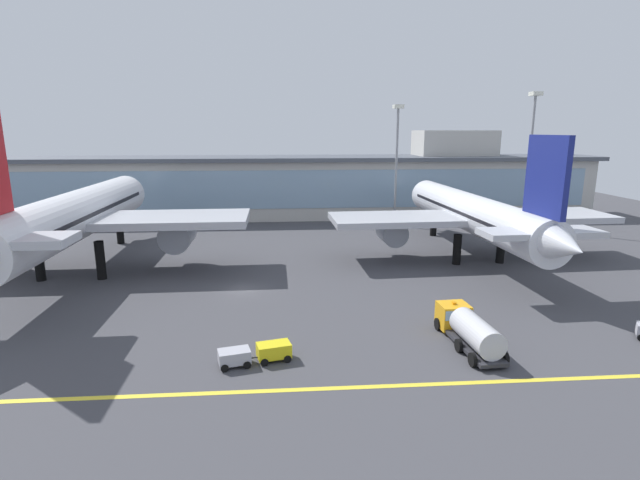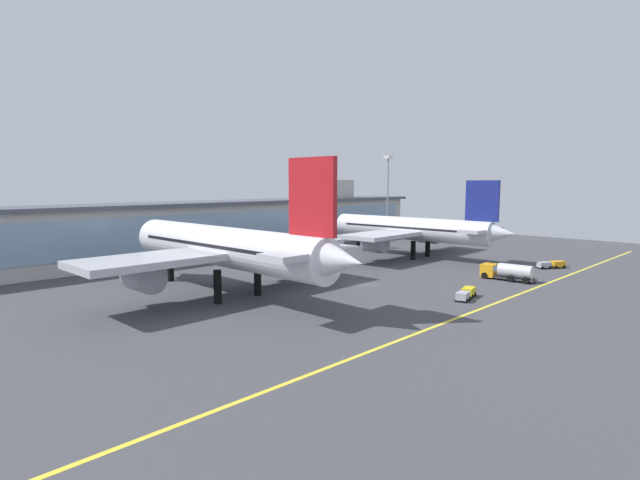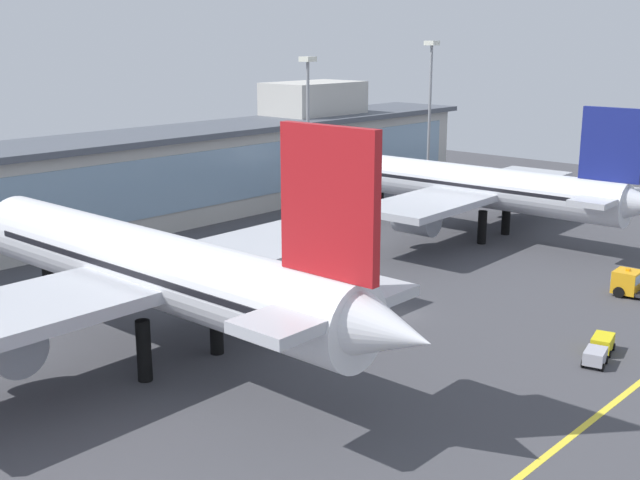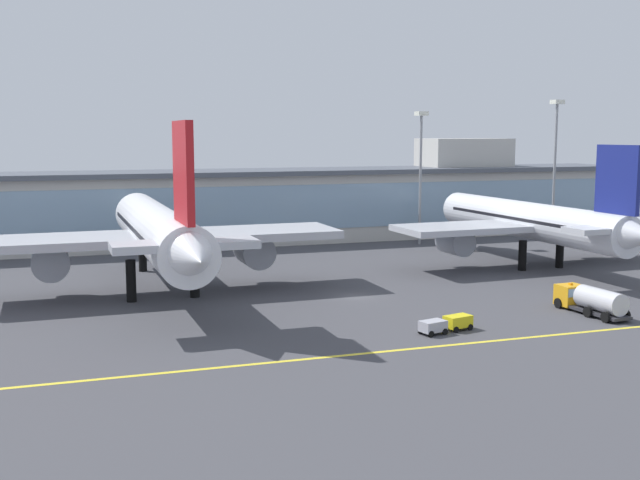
{
  "view_description": "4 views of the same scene",
  "coord_description": "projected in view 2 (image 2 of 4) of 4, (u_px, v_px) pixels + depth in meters",
  "views": [
    {
      "loc": [
        4.66,
        -52.5,
        17.76
      ],
      "look_at": [
        9.34,
        8.22,
        3.8
      ],
      "focal_mm": 27.03,
      "sensor_mm": 36.0,
      "label": 1
    },
    {
      "loc": [
        -62.11,
        -51.78,
        16.7
      ],
      "look_at": [
        -0.25,
        9.59,
        6.58
      ],
      "focal_mm": 27.54,
      "sensor_mm": 36.0,
      "label": 2
    },
    {
      "loc": [
        -57.12,
        -41.93,
        25.0
      ],
      "look_at": [
        -0.07,
        10.26,
        5.41
      ],
      "focal_mm": 45.39,
      "sensor_mm": 36.0,
      "label": 3
    },
    {
      "loc": [
        -31.96,
        -81.62,
        18.63
      ],
      "look_at": [
        -2.69,
        4.73,
        6.08
      ],
      "focal_mm": 43.61,
      "sensor_mm": 36.0,
      "label": 4
    }
  ],
  "objects": [
    {
      "name": "service_truck_far",
      "position": [
        551.0,
        264.0,
        96.55
      ],
      "size": [
        5.53,
        4.35,
        1.4
      ],
      "rotation": [
        0.0,
        0.0,
        5.72
      ],
      "color": "black",
      "rests_on": "ground"
    },
    {
      "name": "airliner_near_left",
      "position": [
        225.0,
        248.0,
        72.19
      ],
      "size": [
        42.61,
        51.57,
        19.79
      ],
      "rotation": [
        0.0,
        0.0,
        1.59
      ],
      "color": "black",
      "rests_on": "ground"
    },
    {
      "name": "apron_light_mast_west",
      "position": [
        388.0,
        186.0,
        136.77
      ],
      "size": [
        1.8,
        1.8,
        24.24
      ],
      "color": "gray",
      "rests_on": "ground"
    },
    {
      "name": "ground_plane",
      "position": [
        362.0,
        284.0,
        81.95
      ],
      "size": [
        192.09,
        192.09,
        0.0
      ],
      "primitive_type": "plane",
      "color": "#424247"
    },
    {
      "name": "baggage_tug_near",
      "position": [
        466.0,
        293.0,
        71.12
      ],
      "size": [
        5.8,
        2.92,
        1.4
      ],
      "rotation": [
        0.0,
        0.0,
        0.24
      ],
      "color": "black",
      "rests_on": "ground"
    },
    {
      "name": "taxiway_centreline_stripe",
      "position": [
        486.0,
        307.0,
        66.56
      ],
      "size": [
        153.67,
        0.5,
        0.01
      ],
      "primitive_type": "cube",
      "color": "yellow",
      "rests_on": "ground"
    },
    {
      "name": "terminal_building",
      "position": [
        212.0,
        226.0,
        115.61
      ],
      "size": [
        140.2,
        14.0,
        17.65
      ],
      "color": "beige",
      "rests_on": "ground"
    },
    {
      "name": "fuel_tanker_truck",
      "position": [
        506.0,
        271.0,
        84.88
      ],
      "size": [
        3.44,
        9.19,
        2.9
      ],
      "rotation": [
        0.0,
        0.0,
        1.64
      ],
      "color": "black",
      "rests_on": "ground"
    },
    {
      "name": "apron_light_mast_centre",
      "position": [
        318.0,
        191.0,
        123.62
      ],
      "size": [
        1.8,
        1.8,
        22.21
      ],
      "color": "gray",
      "rests_on": "ground"
    },
    {
      "name": "airliner_near_right",
      "position": [
        410.0,
        229.0,
        111.14
      ],
      "size": [
        39.64,
        47.47,
        17.27
      ],
      "rotation": [
        0.0,
        0.0,
        1.61
      ],
      "color": "black",
      "rests_on": "ground"
    }
  ]
}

